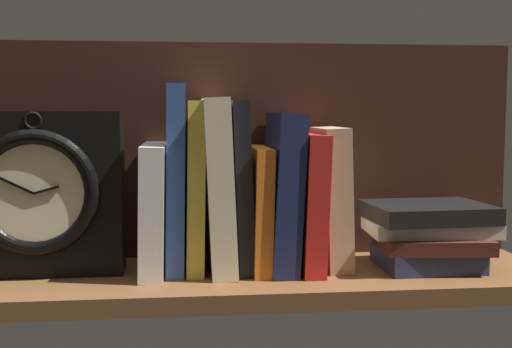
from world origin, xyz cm
name	(u,v)px	position (x,y,z in cm)	size (l,w,h in cm)	color
ground_plane	(237,280)	(0.00, 0.00, -1.25)	(87.94, 23.38, 2.50)	brown
back_panel	(231,150)	(0.00, 11.09, 16.35)	(87.94, 1.20, 32.70)	black
book_white_catcher	(154,208)	(-11.55, 2.15, 8.88)	(3.24, 16.21, 17.76)	silver
book_blue_modern	(176,179)	(-8.40, 2.15, 12.98)	(2.46, 12.42, 25.96)	#2D4C8E
book_yellow_seinlanguage	(196,186)	(-5.69, 2.15, 11.86)	(2.37, 12.01, 23.73)	gold
book_cream_twain	(219,184)	(-2.47, 2.15, 12.07)	(3.47, 15.93, 24.15)	beige
book_black_skeptic	(241,185)	(0.68, 2.15, 11.91)	(2.21, 13.06, 23.83)	black
book_orange_pandolfini	(259,208)	(3.28, 2.15, 8.65)	(2.39, 15.11, 17.31)	orange
book_navy_bierce	(282,191)	(6.60, 2.15, 11.02)	(3.66, 16.04, 22.04)	#192147
book_red_requiem	(307,200)	(10.24, 2.15, 9.60)	(3.00, 16.68, 19.20)	red
book_tan_shortstories	(331,197)	(13.77, 2.15, 10.01)	(3.48, 12.13, 20.02)	tan
framed_clock	(39,193)	(-26.84, 1.11, 11.27)	(22.34, 7.03, 22.34)	black
book_stack_side	(429,234)	(27.46, -0.64, 4.95)	(18.28, 14.08, 9.17)	#232D4C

